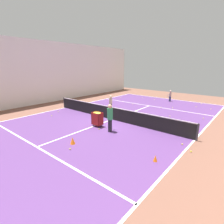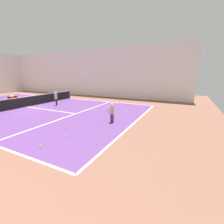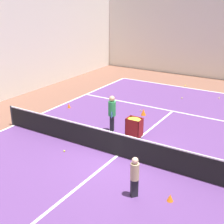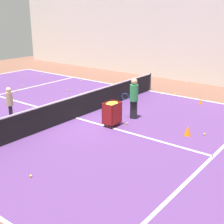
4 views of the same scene
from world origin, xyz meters
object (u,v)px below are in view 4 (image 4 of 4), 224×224
at_px(tennis_net, 76,107).
at_px(training_cone_1, 201,101).
at_px(ball_cart, 112,109).
at_px(coach_at_net, 134,96).
at_px(child_midcourt, 10,101).
at_px(training_cone_0, 188,131).

distance_m(tennis_net, training_cone_1, 5.98).
bearing_deg(tennis_net, ball_cart, 96.18).
relative_size(coach_at_net, training_cone_1, 6.19).
xyz_separation_m(tennis_net, ball_cart, (-0.18, 1.70, 0.17)).
relative_size(tennis_net, child_midcourt, 8.67).
xyz_separation_m(coach_at_net, ball_cart, (1.21, -0.16, -0.29)).
height_order(tennis_net, training_cone_1, tennis_net).
relative_size(child_midcourt, training_cone_1, 4.99).
height_order(coach_at_net, training_cone_1, coach_at_net).
xyz_separation_m(ball_cart, training_cone_1, (-4.82, 1.55, -0.53)).
distance_m(tennis_net, ball_cart, 1.72).
xyz_separation_m(child_midcourt, ball_cart, (-1.93, 3.63, -0.11)).
relative_size(coach_at_net, child_midcourt, 1.24).
xyz_separation_m(child_midcourt, training_cone_1, (-6.75, 5.17, -0.63)).
bearing_deg(training_cone_0, training_cone_1, -163.90).
height_order(coach_at_net, ball_cart, coach_at_net).
bearing_deg(training_cone_0, coach_at_net, -97.44).
distance_m(tennis_net, training_cone_0, 4.52).
xyz_separation_m(child_midcourt, training_cone_0, (-2.81, 6.31, -0.59)).
bearing_deg(training_cone_1, training_cone_0, 16.10).
bearing_deg(child_midcourt, coach_at_net, 77.64).
bearing_deg(training_cone_1, child_midcourt, -37.46).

